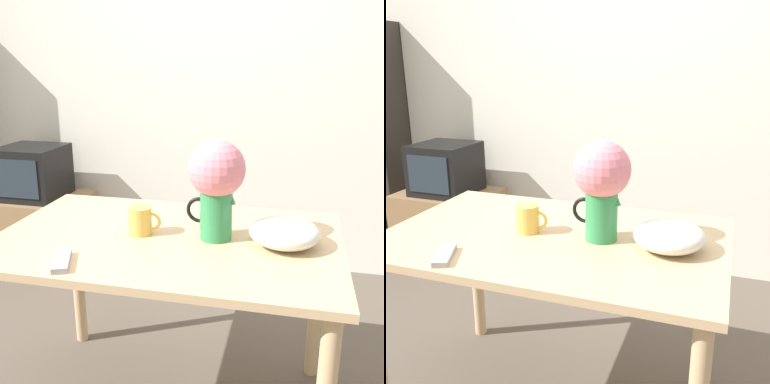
% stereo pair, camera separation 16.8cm
% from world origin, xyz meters
% --- Properties ---
extents(wall_back, '(8.00, 0.05, 2.60)m').
position_xyz_m(wall_back, '(0.00, 1.72, 1.30)').
color(wall_back, silver).
rests_on(wall_back, ground_plane).
extents(table, '(1.32, 0.85, 0.80)m').
position_xyz_m(table, '(0.14, 0.15, 0.68)').
color(table, tan).
rests_on(table, ground_plane).
extents(flower_vase, '(0.22, 0.21, 0.38)m').
position_xyz_m(flower_vase, '(0.32, 0.17, 1.03)').
color(flower_vase, '#2D844C').
rests_on(flower_vase, table).
extents(coffee_mug, '(0.13, 0.09, 0.11)m').
position_xyz_m(coffee_mug, '(0.03, 0.15, 0.85)').
color(coffee_mug, gold).
rests_on(coffee_mug, table).
extents(white_bowl, '(0.26, 0.26, 0.10)m').
position_xyz_m(white_bowl, '(0.58, 0.16, 0.85)').
color(white_bowl, silver).
rests_on(white_bowl, table).
extents(remote_control, '(0.11, 0.17, 0.02)m').
position_xyz_m(remote_control, '(-0.14, -0.17, 0.81)').
color(remote_control, '#999999').
rests_on(remote_control, table).
extents(tv_stand, '(0.71, 0.52, 0.51)m').
position_xyz_m(tv_stand, '(-1.20, 1.34, 0.26)').
color(tv_stand, '#8E6B47').
rests_on(tv_stand, ground_plane).
extents(tv_set, '(0.41, 0.42, 0.36)m').
position_xyz_m(tv_set, '(-1.20, 1.34, 0.69)').
color(tv_set, black).
rests_on(tv_set, tv_stand).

